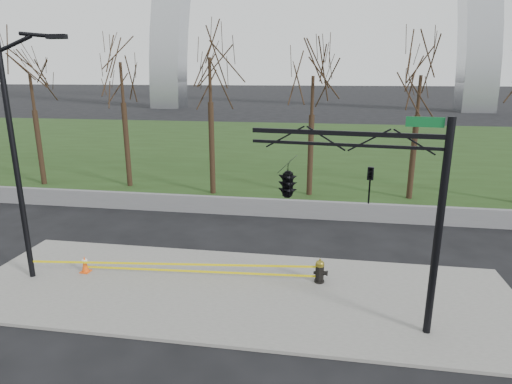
% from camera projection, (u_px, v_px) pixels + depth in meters
% --- Properties ---
extents(ground, '(500.00, 500.00, 0.00)m').
position_uv_depth(ground, '(237.00, 292.00, 14.20)').
color(ground, black).
rests_on(ground, ground).
extents(sidewalk, '(18.00, 6.00, 0.10)m').
position_uv_depth(sidewalk, '(236.00, 291.00, 14.19)').
color(sidewalk, slate).
rests_on(sidewalk, ground).
extents(grass_strip, '(120.00, 40.00, 0.06)m').
position_uv_depth(grass_strip, '(298.00, 146.00, 42.73)').
color(grass_strip, '#1E3112').
rests_on(grass_strip, ground).
extents(guardrail, '(60.00, 0.30, 0.90)m').
position_uv_depth(guardrail, '(269.00, 207.00, 21.69)').
color(guardrail, '#59595B').
rests_on(guardrail, ground).
extents(tree_row, '(38.30, 4.00, 8.37)m').
position_uv_depth(tree_row, '(213.00, 123.00, 25.10)').
color(tree_row, black).
rests_on(tree_row, ground).
extents(fire_hydrant, '(0.53, 0.35, 0.86)m').
position_uv_depth(fire_hydrant, '(320.00, 271.00, 14.60)').
color(fire_hydrant, black).
rests_on(fire_hydrant, sidewalk).
extents(traffic_cone, '(0.34, 0.34, 0.62)m').
position_uv_depth(traffic_cone, '(85.00, 264.00, 15.36)').
color(traffic_cone, '#E84B0C').
rests_on(traffic_cone, sidewalk).
extents(street_light, '(2.39, 0.22, 8.21)m').
position_uv_depth(street_light, '(19.00, 147.00, 13.87)').
color(street_light, black).
rests_on(street_light, ground).
extents(traffic_signal_mast, '(5.07, 2.53, 6.00)m').
position_uv_depth(traffic_signal_mast, '(315.00, 182.00, 11.67)').
color(traffic_signal_mast, black).
rests_on(traffic_signal_mast, ground).
extents(caution_tape, '(9.99, 1.18, 0.44)m').
position_uv_depth(caution_tape, '(185.00, 267.00, 14.88)').
color(caution_tape, yellow).
rests_on(caution_tape, ground).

